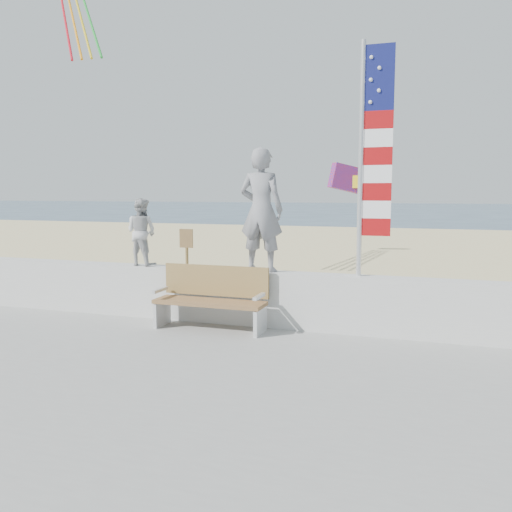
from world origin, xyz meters
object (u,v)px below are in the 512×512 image
object	(u,v)px
adult	(261,210)
flag	(370,150)
bench	(212,297)
child	(141,232)

from	to	relation	value
adult	flag	world-z (taller)	flag
bench	flag	xyz separation A→B (m)	(2.39, 0.45, 2.30)
bench	flag	bearing A→B (deg)	10.77
adult	bench	size ratio (longest dim) A/B	1.10
adult	child	distance (m)	2.25
child	flag	distance (m)	4.13
adult	bench	world-z (taller)	adult
child	flag	world-z (taller)	flag
flag	bench	bearing A→B (deg)	-169.23
child	bench	distance (m)	1.87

